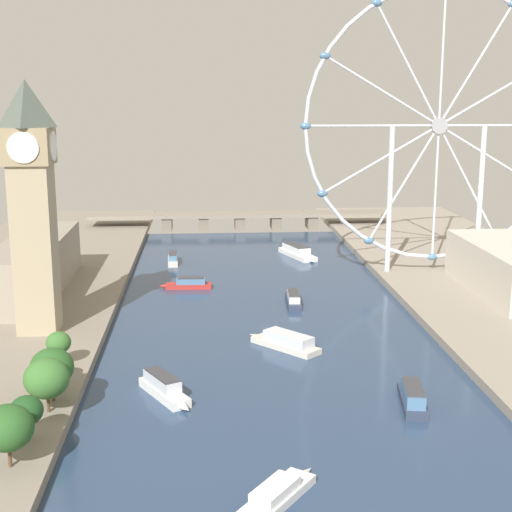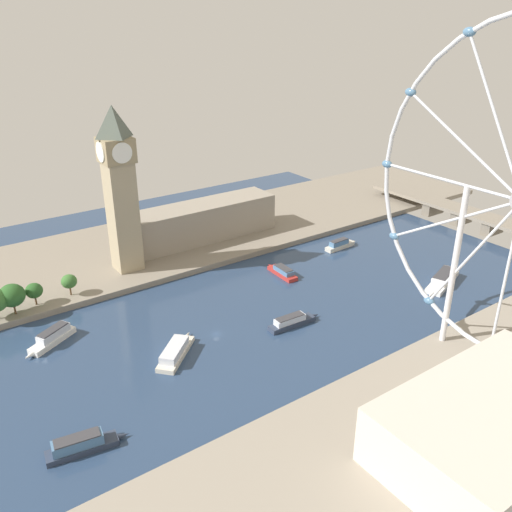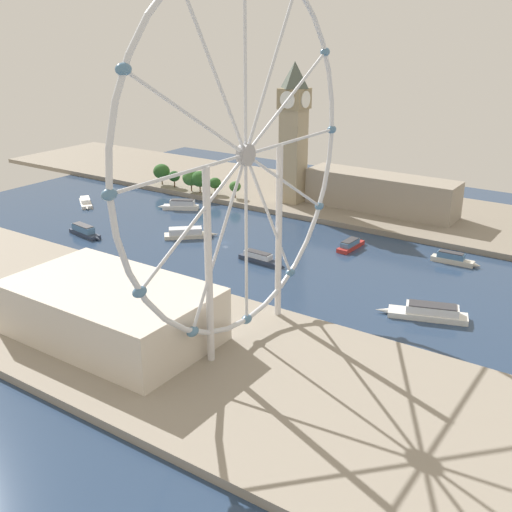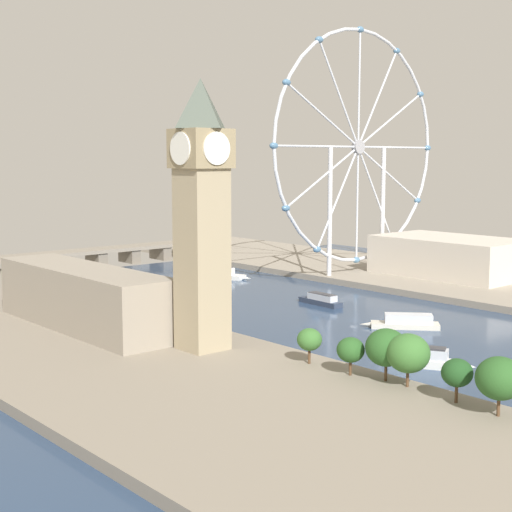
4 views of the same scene
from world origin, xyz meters
TOP-DOWN VIEW (x-y plane):
  - ground_plane at (0.00, 0.00)m, footprint 371.32×371.32m
  - clock_tower at (-77.49, -6.49)m, footprint 15.97×15.97m
  - parliament_block at (-90.36, 46.07)m, footprint 22.00×89.12m
  - tree_row_embankment at (-62.57, -76.28)m, footprint 13.75×70.03m
  - ferris_wheel at (81.20, 70.69)m, footprint 122.11×3.20m
  - river_bridge at (-0.00, 199.05)m, footprint 183.32×17.68m
  - tour_boat_0 at (4.59, -21.64)m, footprint 22.92×24.58m
  - tour_boat_1 at (-37.45, 106.85)m, footprint 5.52×23.37m
  - tour_boat_2 at (-33.13, -58.78)m, footprint 15.77×24.01m
  - tour_boat_3 at (-7.23, -114.16)m, footprint 18.24×22.43m
  - tour_boat_4 at (13.13, 30.57)m, footprint 6.17×26.05m
  - tour_boat_5 at (25.59, 117.48)m, footprint 17.20×34.81m
  - tour_boat_6 at (-28.69, 57.65)m, footprint 22.98×6.36m
  - tour_boat_7 at (33.32, -68.98)m, footprint 9.05×25.87m

SIDE VIEW (x-z plane):
  - ground_plane at x=0.00m, z-range 0.00..0.00m
  - tour_boat_3 at x=-7.23m, z-range -0.41..3.74m
  - tour_boat_6 at x=-28.69m, z-range -0.44..4.38m
  - tour_boat_4 at x=13.13m, z-range -0.44..4.61m
  - tour_boat_1 at x=-37.45m, z-range -0.51..4.93m
  - tour_boat_0 at x=4.59m, z-range -0.38..4.89m
  - tour_boat_5 at x=25.59m, z-range -0.49..5.39m
  - tour_boat_7 at x=33.32m, z-range -0.44..5.38m
  - tour_boat_2 at x=-33.13m, z-range -0.51..5.70m
  - river_bridge at x=0.00m, z-range 2.12..12.00m
  - tree_row_embankment at x=-62.57m, z-range 4.49..18.73m
  - parliament_block at x=-90.36m, z-range 3.00..24.15m
  - clock_tower at x=-77.49m, z-range 4.78..87.82m
  - ferris_wheel at x=81.20m, z-range 4.44..129.60m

